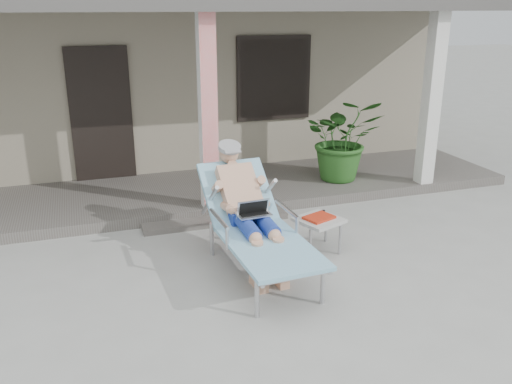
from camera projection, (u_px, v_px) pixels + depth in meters
name	position (u px, v px, depth m)	size (l,w,h in m)	color
ground	(259.00, 286.00, 5.77)	(60.00, 60.00, 0.00)	#9E9E99
house	(158.00, 66.00, 11.05)	(10.40, 5.40, 3.30)	gray
porch_deck	(198.00, 192.00, 8.43)	(10.00, 2.00, 0.15)	#605B56
porch_overhang	(192.00, 9.00, 7.50)	(10.00, 2.30, 2.85)	silver
porch_step	(216.00, 221.00, 7.41)	(2.00, 0.30, 0.07)	#605B56
lounger	(252.00, 195.00, 5.97)	(0.91, 2.17, 1.39)	#B7B7BC
side_table	(319.00, 222.00, 6.52)	(0.63, 0.63, 0.44)	#AFAFAA
potted_palm	(343.00, 139.00, 8.63)	(1.20, 1.04, 1.33)	#26591E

